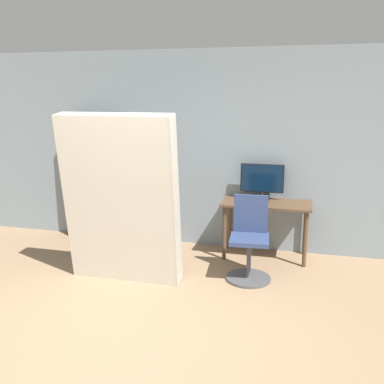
{
  "coord_description": "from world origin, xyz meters",
  "views": [
    {
      "loc": [
        1.47,
        -2.99,
        2.12
      ],
      "look_at": [
        0.32,
        1.49,
        1.05
      ],
      "focal_mm": 40.0,
      "sensor_mm": 36.0,
      "label": 1
    }
  ],
  "objects_px": {
    "monitor": "(262,180)",
    "bookshelf": "(91,177)",
    "office_chair": "(249,245)",
    "mattress_near": "(121,201)"
  },
  "relations": [
    {
      "from": "monitor",
      "to": "bookshelf",
      "type": "bearing_deg",
      "value": 179.17
    },
    {
      "from": "monitor",
      "to": "office_chair",
      "type": "distance_m",
      "value": 1.06
    },
    {
      "from": "mattress_near",
      "to": "monitor",
      "type": "bearing_deg",
      "value": 42.97
    },
    {
      "from": "office_chair",
      "to": "monitor",
      "type": "bearing_deg",
      "value": 87.17
    },
    {
      "from": "bookshelf",
      "to": "office_chair",
      "type": "bearing_deg",
      "value": -20.2
    },
    {
      "from": "bookshelf",
      "to": "mattress_near",
      "type": "relative_size",
      "value": 0.95
    },
    {
      "from": "office_chair",
      "to": "bookshelf",
      "type": "xyz_separation_m",
      "value": [
        -2.46,
        0.9,
        0.52
      ]
    },
    {
      "from": "monitor",
      "to": "mattress_near",
      "type": "bearing_deg",
      "value": -137.03
    },
    {
      "from": "monitor",
      "to": "office_chair",
      "type": "relative_size",
      "value": 0.59
    },
    {
      "from": "office_chair",
      "to": "mattress_near",
      "type": "xyz_separation_m",
      "value": [
        -1.38,
        -0.46,
        0.56
      ]
    }
  ]
}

